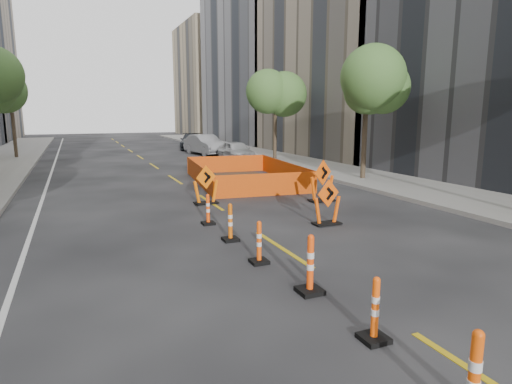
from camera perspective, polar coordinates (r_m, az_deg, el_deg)
name	(u,v)px	position (r m, az deg, el deg)	size (l,w,h in m)	color
ground_plane	(392,319)	(7.52, 17.68, -15.87)	(140.00, 140.00, 0.00)	black
sidewalk_right	(372,179)	(21.99, 15.26, 1.75)	(4.00, 90.00, 0.15)	gray
bld_right_c	(364,65)	(36.18, 14.21, 16.09)	(12.00, 16.00, 14.00)	gray
bld_right_d	(275,52)	(50.54, 2.52, 18.13)	(12.00, 18.00, 20.00)	gray
bld_right_e	(223,81)	(67.34, -4.47, 14.48)	(12.00, 14.00, 16.00)	tan
tree_l_d	(10,95)	(35.27, -29.94, 11.15)	(2.80, 2.80, 5.95)	#382B1E
tree_r_b	(367,86)	(21.42, 14.55, 13.51)	(2.80, 2.80, 5.95)	#382B1E
tree_r_c	(275,94)	(29.99, 2.59, 12.87)	(2.80, 2.80, 5.95)	#382B1E
channelizer_2	(474,380)	(5.32, 27.05, -21.44)	(0.45, 0.45, 1.13)	#E44C09
channelizer_3	(375,309)	(6.61, 15.60, -14.81)	(0.39, 0.39, 0.99)	#FF520A
channelizer_4	(310,264)	(7.98, 7.25, -9.51)	(0.44, 0.44, 1.12)	#FF460A
channelizer_5	(259,242)	(9.46, 0.42, -6.71)	(0.38, 0.38, 0.96)	#FF4F0A
channelizer_6	(230,222)	(11.09, -3.45, -4.04)	(0.39, 0.39, 1.00)	#DA5809
channelizer_7	(208,209)	(12.78, -6.42, -2.29)	(0.37, 0.37, 0.93)	#FF480A
chevron_sign_left	(206,185)	(15.62, -6.70, 0.97)	(0.95, 0.57, 1.42)	orange
chevron_sign_center	(327,202)	(12.79, 9.50, -1.35)	(0.91, 0.55, 1.37)	#FF550A
chevron_sign_right	(322,181)	(16.13, 8.81, 1.48)	(1.05, 0.63, 1.57)	#FF580A
safety_fence	(243,173)	(20.53, -1.72, 2.59)	(4.31, 7.34, 0.92)	#E34E0B
parked_car_near	(236,151)	(29.71, -2.64, 5.49)	(1.64, 4.07, 1.39)	#B7B7B9
parked_car_mid	(205,145)	(34.43, -6.79, 6.29)	(1.68, 4.83, 1.59)	gray
parked_car_far	(192,141)	(39.82, -8.59, 6.69)	(2.00, 4.93, 1.43)	black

